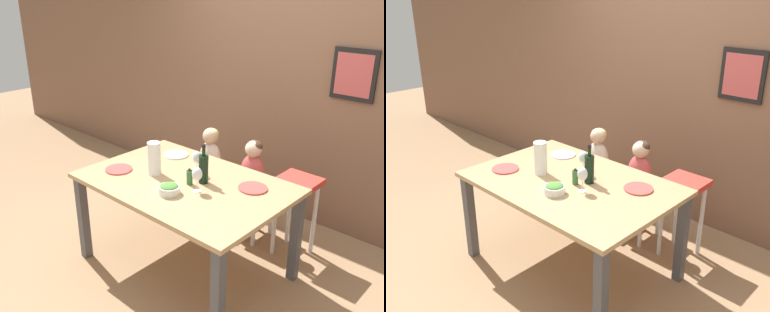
{
  "view_description": "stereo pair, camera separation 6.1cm",
  "coord_description": "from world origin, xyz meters",
  "views": [
    {
      "loc": [
        2.02,
        -2.1,
        2.16
      ],
      "look_at": [
        0.0,
        0.08,
        0.95
      ],
      "focal_mm": 40.0,
      "sensor_mm": 36.0,
      "label": 1
    },
    {
      "loc": [
        2.07,
        -2.06,
        2.16
      ],
      "look_at": [
        0.0,
        0.08,
        0.95
      ],
      "focal_mm": 40.0,
      "sensor_mm": 36.0,
      "label": 2
    }
  ],
  "objects": [
    {
      "name": "dining_table",
      "position": [
        0.0,
        0.0,
        0.68
      ],
      "size": [
        1.55,
        1.05,
        0.77
      ],
      "color": "tan",
      "rests_on": "ground_plane"
    },
    {
      "name": "person_child_center",
      "position": [
        0.09,
        0.76,
        0.7
      ],
      "size": [
        0.23,
        0.16,
        0.45
      ],
      "color": "#C64C4C",
      "rests_on": "chair_far_center"
    },
    {
      "name": "chair_far_left",
      "position": [
        -0.4,
        0.76,
        0.39
      ],
      "size": [
        0.38,
        0.37,
        0.47
      ],
      "color": "silver",
      "rests_on": "ground_plane"
    },
    {
      "name": "wine_glass_far",
      "position": [
        -0.03,
        0.16,
        0.91
      ],
      "size": [
        0.07,
        0.07,
        0.19
      ],
      "color": "white",
      "rests_on": "dining_table"
    },
    {
      "name": "dinner_plate_back_left",
      "position": [
        -0.41,
        0.32,
        0.78
      ],
      "size": [
        0.21,
        0.21,
        0.01
      ],
      "color": "silver",
      "rests_on": "dining_table"
    },
    {
      "name": "chair_far_center",
      "position": [
        0.09,
        0.76,
        0.39
      ],
      "size": [
        0.38,
        0.37,
        0.47
      ],
      "color": "silver",
      "rests_on": "ground_plane"
    },
    {
      "name": "dinner_plate_front_left",
      "position": [
        -0.53,
        -0.21,
        0.78
      ],
      "size": [
        0.21,
        0.21,
        0.01
      ],
      "color": "#D14C47",
      "rests_on": "dining_table"
    },
    {
      "name": "person_child_left",
      "position": [
        -0.4,
        0.76,
        0.7
      ],
      "size": [
        0.23,
        0.16,
        0.45
      ],
      "color": "beige",
      "rests_on": "chair_far_left"
    },
    {
      "name": "wall_back",
      "position": [
        0.0,
        1.38,
        1.35
      ],
      "size": [
        10.0,
        0.09,
        2.7
      ],
      "color": "brown",
      "rests_on": "ground_plane"
    },
    {
      "name": "ground_plane",
      "position": [
        0.0,
        0.0,
        0.0
      ],
      "size": [
        14.0,
        14.0,
        0.0
      ],
      "primitive_type": "plane",
      "color": "#9E7A56"
    },
    {
      "name": "wine_bottle",
      "position": [
        0.12,
        0.08,
        0.89
      ],
      "size": [
        0.07,
        0.07,
        0.3
      ],
      "color": "black",
      "rests_on": "dining_table"
    },
    {
      "name": "salad_bowl_large",
      "position": [
        0.06,
        -0.23,
        0.81
      ],
      "size": [
        0.16,
        0.16,
        0.08
      ],
      "color": "white",
      "rests_on": "dining_table"
    },
    {
      "name": "chair_right_highchair",
      "position": [
        0.54,
        0.76,
        0.53
      ],
      "size": [
        0.32,
        0.31,
        0.7
      ],
      "color": "silver",
      "rests_on": "ground_plane"
    },
    {
      "name": "dinner_plate_back_right",
      "position": [
        0.45,
        0.24,
        0.78
      ],
      "size": [
        0.21,
        0.21,
        0.01
      ],
      "color": "#D14C47",
      "rests_on": "dining_table"
    },
    {
      "name": "wine_glass_near",
      "position": [
        0.18,
        -0.07,
        0.91
      ],
      "size": [
        0.07,
        0.07,
        0.19
      ],
      "color": "white",
      "rests_on": "dining_table"
    },
    {
      "name": "condiment_bottle_hot_sauce",
      "position": [
        0.06,
        -0.02,
        0.84
      ],
      "size": [
        0.05,
        0.05,
        0.13
      ],
      "color": "#336633",
      "rests_on": "dining_table"
    },
    {
      "name": "paper_towel_roll",
      "position": [
        -0.26,
        -0.07,
        0.9
      ],
      "size": [
        0.1,
        0.1,
        0.26
      ],
      "color": "white",
      "rests_on": "dining_table"
    }
  ]
}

